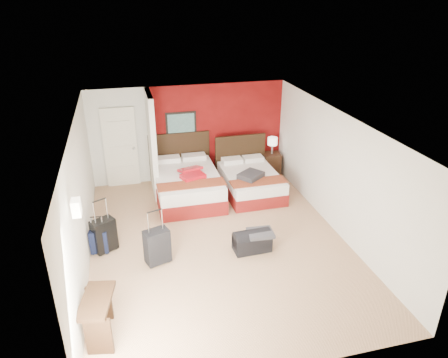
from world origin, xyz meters
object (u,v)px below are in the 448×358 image
object	(u,v)px
red_suitcase_open	(192,173)
suitcase_black	(104,236)
suitcase_charcoal	(157,248)
bed_left	(187,186)
bed_right	(251,183)
nightstand	(271,164)
table_lamp	(272,146)
suitcase_navy	(99,242)
desk	(99,317)
duffel_bag	(252,242)

from	to	relation	value
red_suitcase_open	suitcase_black	size ratio (longest dim) A/B	1.13
suitcase_charcoal	suitcase_black	bearing A→B (deg)	127.96
bed_left	bed_right	size ratio (longest dim) A/B	1.17
nightstand	table_lamp	world-z (taller)	table_lamp
bed_left	bed_right	world-z (taller)	bed_left
nightstand	suitcase_navy	bearing A→B (deg)	-142.68
nightstand	suitcase_navy	size ratio (longest dim) A/B	1.33
nightstand	suitcase_charcoal	world-z (taller)	suitcase_charcoal
bed_right	suitcase_navy	world-z (taller)	bed_right
table_lamp	desk	xyz separation A→B (m)	(-4.42, -4.86, -0.51)
nightstand	suitcase_black	bearing A→B (deg)	-142.56
red_suitcase_open	desk	distance (m)	4.49
bed_left	bed_right	bearing A→B (deg)	-4.51
red_suitcase_open	nightstand	bearing A→B (deg)	2.68
table_lamp	suitcase_black	world-z (taller)	table_lamp
red_suitcase_open	nightstand	size ratio (longest dim) A/B	1.18
duffel_bag	suitcase_charcoal	bearing A→B (deg)	176.28
table_lamp	suitcase_navy	size ratio (longest dim) A/B	0.96
nightstand	duffel_bag	distance (m)	3.67
bed_right	suitcase_navy	xyz separation A→B (m)	(-3.59, -1.75, -0.04)
table_lamp	suitcase_black	xyz separation A→B (m)	(-4.37, -2.62, -0.52)
red_suitcase_open	desk	world-z (taller)	red_suitcase_open
red_suitcase_open	desk	bearing A→B (deg)	-135.75
suitcase_charcoal	suitcase_navy	xyz separation A→B (m)	(-1.05, 0.59, -0.10)
suitcase_navy	suitcase_charcoal	bearing A→B (deg)	-20.43
bed_left	suitcase_black	bearing A→B (deg)	-136.20
suitcase_black	suitcase_navy	size ratio (longest dim) A/B	1.39
table_lamp	suitcase_navy	bearing A→B (deg)	-149.11
desk	table_lamp	bearing A→B (deg)	58.88
red_suitcase_open	duffel_bag	world-z (taller)	red_suitcase_open
suitcase_navy	duffel_bag	world-z (taller)	suitcase_navy
suitcase_navy	desk	xyz separation A→B (m)	(0.05, -2.19, 0.11)
nightstand	table_lamp	size ratio (longest dim) A/B	1.39
red_suitcase_open	bed_right	bearing A→B (deg)	-19.25
nightstand	red_suitcase_open	bearing A→B (deg)	-152.76
duffel_bag	desk	size ratio (longest dim) A/B	0.88
suitcase_black	duffel_bag	world-z (taller)	suitcase_black
suitcase_navy	duffel_bag	xyz separation A→B (m)	(2.87, -0.63, -0.05)
bed_left	desk	size ratio (longest dim) A/B	2.65
suitcase_charcoal	desk	bearing A→B (deg)	-140.41
suitcase_charcoal	desk	xyz separation A→B (m)	(-1.00, -1.60, 0.01)
red_suitcase_open	desk	xyz separation A→B (m)	(-2.08, -3.97, -0.35)
suitcase_navy	duffel_bag	distance (m)	2.94
table_lamp	red_suitcase_open	bearing A→B (deg)	-159.19
bed_right	nightstand	world-z (taller)	nightstand
bed_left	suitcase_navy	bearing A→B (deg)	-136.90
bed_right	nightstand	xyz separation A→B (m)	(0.87, 0.92, 0.04)
red_suitcase_open	suitcase_navy	bearing A→B (deg)	-158.13
bed_left	suitcase_navy	xyz separation A→B (m)	(-2.02, -1.88, -0.09)
duffel_bag	nightstand	bearing A→B (deg)	61.69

